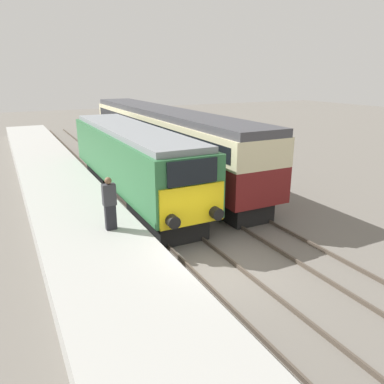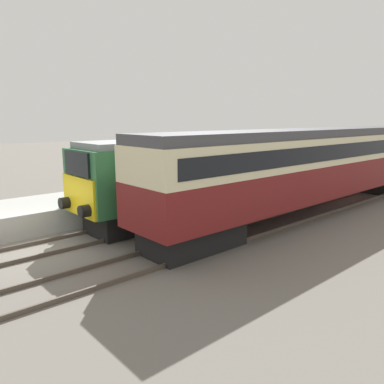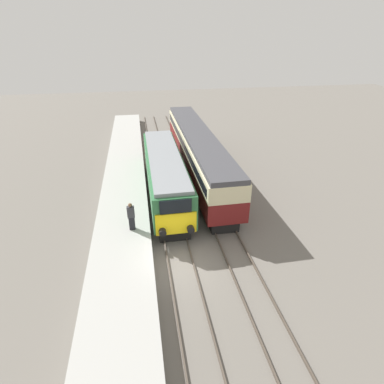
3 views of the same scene
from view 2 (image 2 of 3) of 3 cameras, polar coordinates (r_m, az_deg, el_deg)
ground_plane at (r=14.15m, az=-23.10°, el=-8.42°), size 120.00×120.00×0.00m
platform_left at (r=20.48m, az=-4.73°, el=-0.27°), size 3.50×50.00×0.95m
rails_near_track at (r=16.27m, az=-6.19°, el=-4.80°), size 1.51×60.00×0.14m
rails_far_track at (r=13.75m, az=2.12°, el=-7.75°), size 1.50×60.00×0.14m
locomotive at (r=17.97m, az=2.47°, el=3.19°), size 2.70×13.58×3.64m
passenger_carriage at (r=19.11m, az=18.78°, el=4.39°), size 2.75×20.70×4.05m
person_on_platform at (r=17.08m, az=-17.47°, el=1.78°), size 0.44×0.26×1.86m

